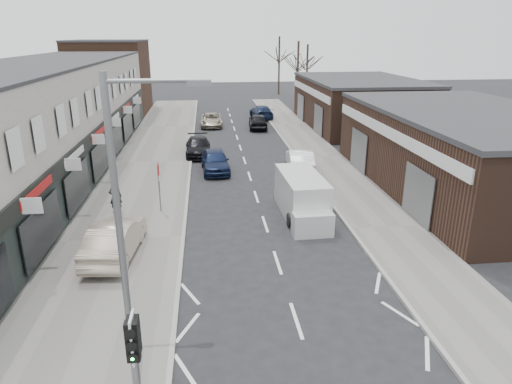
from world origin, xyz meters
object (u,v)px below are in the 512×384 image
object	(u,v)px
traffic_light	(134,348)
parked_car_left_b	(198,147)
sedan_on_pavement	(115,239)
warning_sign	(159,173)
parked_car_right_b	(258,121)
parked_car_left_c	(211,120)
white_van	(302,197)
street_lamp	(128,232)
parked_car_left_a	(215,161)
parked_car_right_c	(261,112)
parked_car_right_a	(300,160)
pedestrian	(116,197)

from	to	relation	value
traffic_light	parked_car_left_b	xyz separation A→B (m)	(1.00, 25.96, -1.75)
sedan_on_pavement	parked_car_left_b	distance (m)	17.15
warning_sign	parked_car_right_b	xyz separation A→B (m)	(7.50, 21.72, -1.46)
traffic_light	parked_car_left_b	world-z (taller)	traffic_light
sedan_on_pavement	parked_car_left_c	bearing A→B (deg)	-93.36
white_van	sedan_on_pavement	bearing A→B (deg)	-158.20
street_lamp	parked_car_left_b	bearing A→B (deg)	87.40
warning_sign	street_lamp	bearing A→B (deg)	-87.16
parked_car_left_a	parked_car_left_b	bearing A→B (deg)	101.53
parked_car_left_c	parked_car_right_c	xyz separation A→B (m)	(5.55, 4.07, 0.07)
traffic_light	street_lamp	bearing A→B (deg)	95.88
parked_car_left_b	sedan_on_pavement	bearing A→B (deg)	-101.68
street_lamp	white_van	xyz separation A→B (m)	(6.53, 11.72, -3.62)
sedan_on_pavement	parked_car_right_c	distance (m)	33.86
traffic_light	warning_sign	world-z (taller)	traffic_light
warning_sign	parked_car_right_c	size ratio (longest dim) A/B	0.55
parked_car_left_a	parked_car_left_b	size ratio (longest dim) A/B	0.95
parked_car_left_a	parked_car_left_c	world-z (taller)	parked_car_left_a
parked_car_right_a	warning_sign	bearing A→B (deg)	43.82
parked_car_left_b	parked_car_left_c	xyz separation A→B (m)	(1.20, 11.45, -0.02)
parked_car_right_c	parked_car_left_b	bearing A→B (deg)	62.02
sedan_on_pavement	pedestrian	world-z (taller)	pedestrian
pedestrian	parked_car_left_b	world-z (taller)	pedestrian
parked_car_right_b	street_lamp	bearing A→B (deg)	82.71
warning_sign	parked_car_left_a	bearing A→B (deg)	68.09
parked_car_right_b	traffic_light	bearing A→B (deg)	83.28
sedan_on_pavement	parked_car_right_c	size ratio (longest dim) A/B	0.94
sedan_on_pavement	parked_car_right_c	world-z (taller)	sedan_on_pavement
parked_car_right_b	pedestrian	bearing A→B (deg)	69.74
street_lamp	warning_sign	bearing A→B (deg)	92.84
warning_sign	sedan_on_pavement	world-z (taller)	warning_sign
parked_car_left_c	parked_car_right_b	distance (m)	4.84
pedestrian	parked_car_left_b	xyz separation A→B (m)	(4.02, 11.92, -0.30)
pedestrian	street_lamp	bearing A→B (deg)	92.42
parked_car_left_a	parked_car_right_a	distance (m)	5.72
white_van	parked_car_left_c	size ratio (longest dim) A/B	1.17
pedestrian	parked_car_right_c	bearing A→B (deg)	-121.74
parked_car_left_a	parked_car_left_b	distance (m)	4.74
street_lamp	parked_car_right_b	distance (m)	35.41
sedan_on_pavement	parked_car_left_a	size ratio (longest dim) A/B	1.05
sedan_on_pavement	parked_car_left_a	distance (m)	13.03
traffic_light	pedestrian	bearing A→B (deg)	102.14
parked_car_right_c	parked_car_left_a	bearing A→B (deg)	70.09
warning_sign	parked_car_left_a	size ratio (longest dim) A/B	0.62
warning_sign	parked_car_left_a	xyz separation A→B (m)	(2.96, 7.36, -1.45)
parked_car_right_a	parked_car_right_b	distance (m)	14.90
traffic_light	parked_car_right_b	distance (m)	36.40
parked_car_left_b	parked_car_right_c	size ratio (longest dim) A/B	0.93
traffic_light	sedan_on_pavement	size ratio (longest dim) A/B	0.67
parked_car_left_a	parked_car_right_a	xyz separation A→B (m)	(5.70, -0.50, -0.00)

